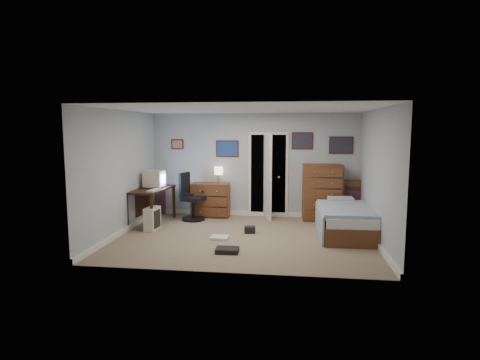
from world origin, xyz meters
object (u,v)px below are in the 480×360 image
object	(u,v)px
low_dresser	(211,200)
bed	(344,220)
computer_desk	(148,196)
tall_dresser	(322,192)
office_chair	(191,202)

from	to	relation	value
low_dresser	bed	xyz separation A→B (m)	(3.02, -1.32, -0.11)
computer_desk	bed	xyz separation A→B (m)	(4.28, -0.43, -0.32)
computer_desk	tall_dresser	distance (m)	4.02
tall_dresser	bed	xyz separation A→B (m)	(0.36, -1.29, -0.35)
computer_desk	low_dresser	size ratio (longest dim) A/B	1.55
low_dresser	bed	size ratio (longest dim) A/B	0.47
computer_desk	office_chair	size ratio (longest dim) A/B	1.29
tall_dresser	office_chair	bearing A→B (deg)	-175.55
computer_desk	bed	size ratio (longest dim) A/B	0.72
office_chair	low_dresser	distance (m)	0.57
computer_desk	tall_dresser	world-z (taller)	tall_dresser
low_dresser	bed	bearing A→B (deg)	-26.56
office_chair	tall_dresser	size ratio (longest dim) A/B	0.85
office_chair	bed	world-z (taller)	office_chair
low_dresser	tall_dresser	size ratio (longest dim) A/B	0.70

